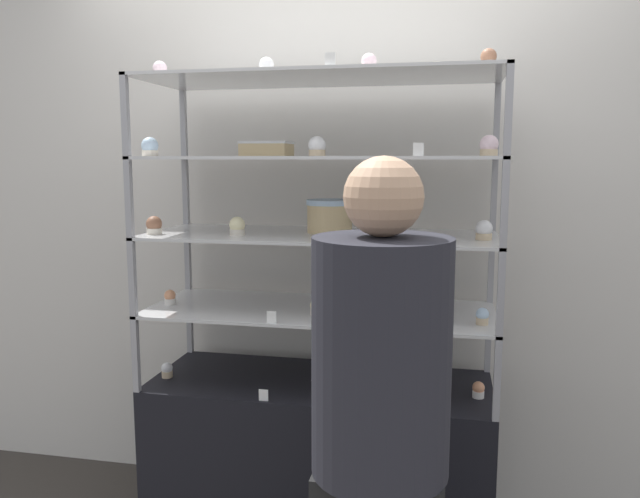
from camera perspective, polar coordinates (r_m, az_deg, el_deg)
The scene contains 32 objects.
back_wall at distance 2.88m, azimuth 1.68°, elevation 2.71°, with size 8.00×0.05×2.60m.
display_base at distance 2.75m, azimuth -0.00°, elevation -18.57°, with size 1.38×0.54×0.67m.
display_riser_lower at distance 2.53m, azimuth -0.00°, elevation -5.84°, with size 1.38×0.54×0.30m.
display_riser_middle at distance 2.47m, azimuth -0.00°, elevation 1.02°, with size 1.38×0.54×0.30m.
display_riser_upper at distance 2.45m, azimuth -0.00°, elevation 8.08°, with size 1.38×0.54×0.30m.
display_riser_top at distance 2.47m, azimuth -0.00°, elevation 15.16°, with size 1.38×0.54×0.30m.
layer_cake_centerpiece at distance 2.51m, azimuth 0.89°, elevation 3.04°, with size 0.19×0.19×0.13m.
sheet_cake_frosted at distance 2.57m, azimuth -4.89°, elevation 9.11°, with size 0.19×0.16×0.06m.
cupcake_0 at distance 2.72m, azimuth -13.81°, elevation -10.70°, with size 0.05×0.05×0.06m.
cupcake_1 at distance 2.51m, azimuth -0.26°, elevation -12.11°, with size 0.05×0.05×0.06m.
cupcake_2 at distance 2.51m, azimuth 14.28°, elevation -12.37°, with size 0.05×0.05×0.06m.
price_tag_0 at distance 2.42m, azimuth -5.19°, elevation -13.17°, with size 0.04×0.00×0.04m.
cupcake_3 at distance 2.66m, azimuth -13.55°, elevation -4.32°, with size 0.05×0.05×0.06m.
cupcake_4 at distance 2.42m, azimuth -0.36°, elevation -5.36°, with size 0.05×0.05×0.06m.
cupcake_5 at distance 2.36m, azimuth 14.62°, elevation -5.98°, with size 0.05×0.05×0.06m.
price_tag_1 at distance 2.31m, azimuth -4.45°, elevation -6.21°, with size 0.04×0.00×0.04m.
cupcake_6 at distance 2.54m, azimuth -14.93°, elevation 2.07°, with size 0.06×0.06×0.07m.
cupcake_7 at distance 2.45m, azimuth -7.58°, elevation 2.05°, with size 0.06×0.06×0.07m.
cupcake_8 at distance 2.33m, azimuth 6.90°, elevation 1.76°, with size 0.06×0.06×0.07m.
cupcake_9 at distance 2.36m, azimuth 14.76°, elevation 1.64°, with size 0.06×0.06×0.07m.
price_tag_2 at distance 2.19m, azimuth 3.37°, elevation 1.09°, with size 0.04×0.00×0.04m.
cupcake_10 at distance 2.53m, azimuth -15.29°, elevation 8.94°, with size 0.06×0.06×0.07m.
cupcake_11 at distance 2.34m, azimuth -0.27°, elevation 9.31°, with size 0.06×0.06×0.07m.
cupcake_12 at distance 2.29m, azimuth 15.20°, elevation 9.06°, with size 0.06×0.06×0.07m.
price_tag_3 at distance 2.16m, azimuth 8.98°, elevation 8.99°, with size 0.04×0.00×0.04m.
cupcake_13 at distance 2.64m, azimuth -14.42°, elevation 15.55°, with size 0.06×0.06×0.07m.
cupcake_14 at distance 2.47m, azimuth -4.91°, elevation 16.27°, with size 0.06×0.06×0.07m.
cupcake_15 at distance 2.38m, azimuth 4.50°, elevation 16.58°, with size 0.06×0.06×0.07m.
cupcake_16 at distance 2.35m, azimuth 15.15°, elevation 16.44°, with size 0.06×0.06×0.07m.
price_tag_4 at distance 2.22m, azimuth 0.93°, elevation 16.97°, with size 0.04×0.00×0.04m.
donut_glazed at distance 2.40m, azimuth 10.67°, elevation 15.98°, with size 0.13×0.13×0.03m.
customer_figure at distance 1.76m, azimuth 5.51°, elevation -16.30°, with size 0.37×0.37×1.59m.
Camera 1 is at (0.50, -2.40, 1.58)m, focal length 35.00 mm.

